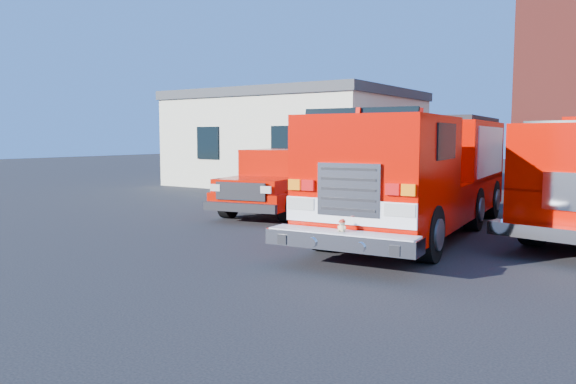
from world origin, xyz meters
The scene contains 4 objects.
ground centered at (0.00, 0.00, 0.00)m, with size 100.00×100.00×0.00m, color black.
side_building centered at (-9.00, 13.00, 2.20)m, with size 10.20×8.20×4.35m.
fire_engine centered at (0.76, 3.31, 1.45)m, with size 3.23×9.28×2.81m.
pickup_truck centered at (-4.00, 4.61, 0.90)m, with size 3.05×6.06×1.89m.
Camera 1 is at (5.49, -9.40, 2.28)m, focal length 35.00 mm.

